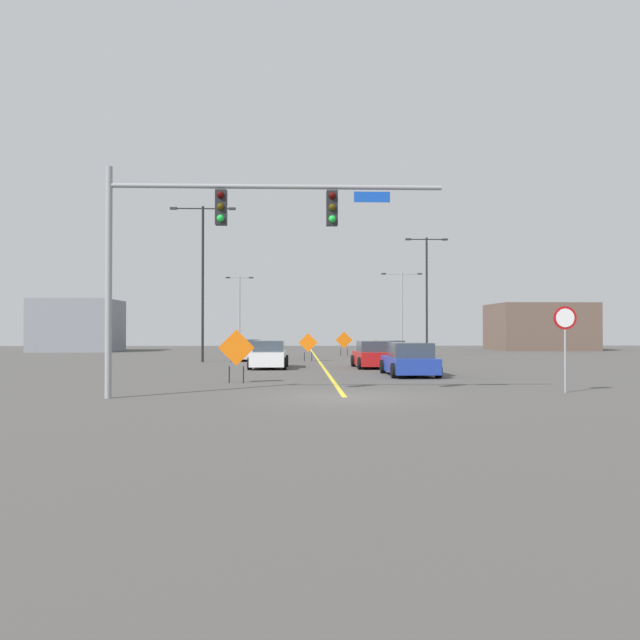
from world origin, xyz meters
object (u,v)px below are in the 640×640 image
Objects in this scene: street_lamp_mid_left at (240,306)px; car_blue_passing at (409,360)px; car_white_far at (269,355)px; stop_sign at (565,332)px; construction_sign_left_shoulder at (308,344)px; car_silver_approaching at (248,351)px; street_lamp_near_left at (203,271)px; traffic_signal_assembly at (218,229)px; car_red_distant at (375,355)px; street_lamp_near_right at (402,303)px; construction_sign_right_shoulder at (236,350)px; car_yellow_mid at (389,351)px; street_lamp_far_left at (427,287)px; construction_sign_left_lane at (344,341)px.

car_blue_passing is at bearing -74.30° from street_lamp_mid_left.
stop_sign is at bearing -54.26° from car_white_far.
construction_sign_left_shoulder is 4.18m from car_silver_approaching.
street_lamp_near_left is 2.58× the size of car_silver_approaching.
traffic_signal_assembly is 17.16m from car_red_distant.
street_lamp_near_right is 2.03× the size of car_silver_approaching.
car_red_distant is (-4.56, 13.98, -1.30)m from stop_sign.
street_lamp_near_right is at bearing 57.27° from car_silver_approaching.
construction_sign_right_shoulder is at bearing -94.77° from car_white_far.
stop_sign reaches higher than car_red_distant.
construction_sign_right_shoulder is at bearing -114.94° from car_yellow_mid.
car_blue_passing is 5.99m from car_red_distant.
construction_sign_left_shoulder is 17.69m from construction_sign_right_shoulder.
street_lamp_far_left reaches higher than stop_sign.
car_red_distant is at bearing -49.73° from car_silver_approaching.
street_lamp_near_left is 18.34m from street_lamp_far_left.
construction_sign_right_shoulder is at bearing -152.84° from car_blue_passing.
street_lamp_near_right is at bearing 81.34° from car_blue_passing.
car_blue_passing is at bearing -72.56° from construction_sign_left_shoulder.
street_lamp_far_left reaches higher than construction_sign_left_lane.
stop_sign reaches higher than car_white_far.
street_lamp_mid_left is at bearing 104.76° from construction_sign_left_shoulder.
street_lamp_near_left is 5.42× the size of construction_sign_left_shoulder.
car_red_distant is (-6.38, -30.30, -4.03)m from street_lamp_near_right.
stop_sign is 0.28× the size of street_lamp_near_left.
traffic_signal_assembly reaches higher than construction_sign_left_shoulder.
car_yellow_mid is (12.20, 1.49, -5.20)m from street_lamp_near_left.
street_lamp_near_right is at bearing 63.00° from construction_sign_left_lane.
construction_sign_right_shoulder is (-6.08, -26.67, 0.09)m from construction_sign_left_lane.
car_blue_passing reaches higher than car_silver_approaching.
street_lamp_mid_left is at bearing 120.99° from construction_sign_left_lane.
car_red_distant is at bearing 98.19° from car_blue_passing.
street_lamp_mid_left is 34.87m from car_red_distant.
construction_sign_left_shoulder reaches higher than car_red_distant.
car_blue_passing is (4.29, -13.65, -0.46)m from construction_sign_left_shoulder.
street_lamp_near_right reaches higher than street_lamp_mid_left.
street_lamp_far_left is at bearing 69.17° from car_red_distant.
car_white_far is at bearing 85.23° from construction_sign_right_shoulder.
street_lamp_near_left is 6.10m from car_silver_approaching.
car_white_far is (0.83, 9.93, -0.58)m from construction_sign_right_shoulder.
car_red_distant is (-2.00, -8.57, 0.05)m from car_yellow_mid.
car_silver_approaching is (-4.01, 1.07, -0.48)m from construction_sign_left_shoulder.
car_white_far reaches higher than car_yellow_mid.
street_lamp_mid_left is (-14.69, 47.13, 2.53)m from stop_sign.
traffic_signal_assembly is 24.45m from car_silver_approaching.
street_lamp_near_left is at bearing -134.71° from construction_sign_left_lane.
construction_sign_right_shoulder is (-12.87, -40.00, -3.43)m from street_lamp_near_right.
street_lamp_near_right reaches higher than construction_sign_left_lane.
street_lamp_far_left reaches higher than car_red_distant.
street_lamp_mid_left reaches higher than car_silver_approaching.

